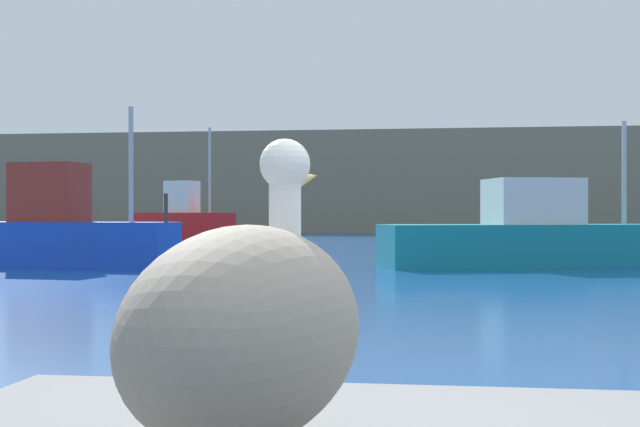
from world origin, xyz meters
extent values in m
cube|color=#7F755B|center=(0.00, 70.51, 3.63)|extent=(140.00, 15.02, 7.26)
ellipsoid|color=gray|center=(-0.81, -0.68, 1.06)|extent=(0.58, 1.11, 0.52)
cylinder|color=white|center=(-0.79, -0.31, 1.29)|extent=(0.09, 0.09, 0.30)
sphere|color=white|center=(-0.79, -0.31, 1.49)|extent=(0.14, 0.14, 0.14)
cone|color=gold|center=(-0.77, -0.05, 1.46)|extent=(0.08, 0.37, 0.09)
cube|color=teal|center=(1.57, 21.83, 0.54)|extent=(8.22, 4.45, 1.07)
cube|color=silver|center=(1.47, 21.79, 1.66)|extent=(2.61, 2.36, 1.17)
cylinder|color=#B2B2B2|center=(3.84, 22.53, 2.41)|extent=(0.12, 0.12, 2.68)
cube|color=red|center=(-13.61, 41.16, 0.70)|extent=(5.20, 2.88, 1.40)
cube|color=silver|center=(-13.66, 41.18, 2.16)|extent=(1.64, 1.47, 1.53)
cylinder|color=#B2B2B2|center=(-12.18, 40.77, 3.42)|extent=(0.12, 0.12, 4.05)
cube|color=blue|center=(-9.90, 19.60, 0.57)|extent=(5.32, 2.04, 1.14)
cube|color=maroon|center=(-10.59, 19.68, 1.89)|extent=(1.83, 1.42, 1.49)
cylinder|color=#B2B2B2|center=(-8.35, 19.40, 2.56)|extent=(0.12, 0.12, 2.84)
cylinder|color=#3F382D|center=(-7.43, 19.29, 1.49)|extent=(0.10, 0.10, 0.70)
camera|label=1|loc=(-0.29, -2.91, 1.35)|focal=53.28mm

